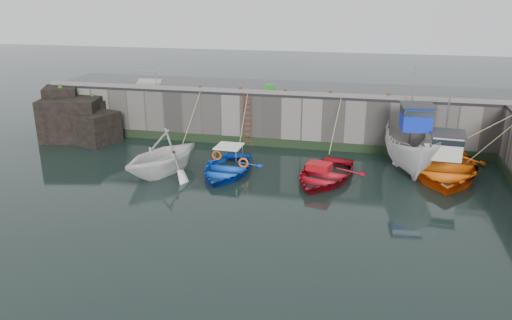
% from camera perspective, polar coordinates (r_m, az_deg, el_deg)
% --- Properties ---
extents(ground, '(120.00, 120.00, 0.00)m').
position_cam_1_polar(ground, '(20.72, -2.15, -6.53)').
color(ground, black).
rests_on(ground, ground).
extents(quay_back, '(30.00, 5.00, 3.00)m').
position_cam_1_polar(quay_back, '(31.83, 3.63, 5.36)').
color(quay_back, slate).
rests_on(quay_back, ground).
extents(road_back, '(30.00, 5.00, 0.16)m').
position_cam_1_polar(road_back, '(31.51, 3.69, 8.16)').
color(road_back, black).
rests_on(road_back, quay_back).
extents(kerb_back, '(30.00, 0.30, 0.20)m').
position_cam_1_polar(kerb_back, '(29.20, 2.94, 7.69)').
color(kerb_back, slate).
rests_on(kerb_back, road_back).
extents(algae_back, '(30.00, 0.08, 0.50)m').
position_cam_1_polar(algae_back, '(29.74, 2.78, 1.92)').
color(algae_back, black).
rests_on(algae_back, ground).
extents(rock_outcrop, '(5.85, 4.24, 3.41)m').
position_cam_1_polar(rock_outcrop, '(33.39, -19.91, 4.49)').
color(rock_outcrop, black).
rests_on(rock_outcrop, ground).
extents(ladder, '(0.51, 0.08, 3.20)m').
position_cam_1_polar(ladder, '(29.74, -1.00, 4.62)').
color(ladder, '#3F1E0F').
rests_on(ladder, ground).
extents(boat_near_white, '(5.78, 6.14, 2.58)m').
position_cam_1_polar(boat_near_white, '(26.05, -10.50, -1.43)').
color(boat_near_white, silver).
rests_on(boat_near_white, ground).
extents(boat_near_white_rope, '(0.04, 4.12, 3.10)m').
position_cam_1_polar(boat_near_white_rope, '(29.65, -7.43, 1.22)').
color(boat_near_white_rope, tan).
rests_on(boat_near_white_rope, ground).
extents(boat_near_blue, '(3.55, 4.88, 0.99)m').
position_cam_1_polar(boat_near_blue, '(25.65, -3.39, -1.46)').
color(boat_near_blue, blue).
rests_on(boat_near_blue, ground).
extents(boat_near_blue_rope, '(0.04, 3.60, 3.10)m').
position_cam_1_polar(boat_near_blue_rope, '(29.07, -1.35, 1.02)').
color(boat_near_blue_rope, tan).
rests_on(boat_near_blue_rope, ground).
extents(boat_near_navy, '(4.78, 5.83, 1.05)m').
position_cam_1_polar(boat_near_navy, '(24.95, 7.80, -2.20)').
color(boat_near_navy, '#A90E1A').
rests_on(boat_near_navy, ground).
extents(boat_near_navy_rope, '(0.04, 3.49, 3.10)m').
position_cam_1_polar(boat_near_navy_rope, '(28.39, 8.50, 0.38)').
color(boat_near_navy_rope, tan).
rests_on(boat_near_navy_rope, ground).
extents(boat_far_white, '(3.00, 6.86, 5.58)m').
position_cam_1_polar(boat_far_white, '(27.30, 17.31, 1.37)').
color(boat_far_white, silver).
rests_on(boat_far_white, ground).
extents(boat_far_orange, '(5.49, 7.30, 4.44)m').
position_cam_1_polar(boat_far_orange, '(26.97, 20.60, -0.61)').
color(boat_far_orange, '#FF650D').
rests_on(boat_far_orange, ground).
extents(fish_crate, '(0.57, 0.41, 0.29)m').
position_cam_1_polar(fish_crate, '(30.82, 1.56, 8.38)').
color(fish_crate, '#1B8D19').
rests_on(fish_crate, road_back).
extents(railing, '(1.60, 1.05, 1.00)m').
position_cam_1_polar(railing, '(32.82, -12.10, 8.71)').
color(railing, '#A5A8AD').
rests_on(railing, road_back).
extents(bollard_a, '(0.18, 0.18, 0.28)m').
position_cam_1_polar(bollard_a, '(30.52, -6.40, 8.16)').
color(bollard_a, '#3F1E0F').
rests_on(bollard_a, road_back).
extents(bollard_b, '(0.18, 0.18, 0.28)m').
position_cam_1_polar(bollard_b, '(29.81, -1.80, 8.01)').
color(bollard_b, '#3F1E0F').
rests_on(bollard_b, road_back).
extents(bollard_c, '(0.18, 0.18, 0.28)m').
position_cam_1_polar(bollard_c, '(29.25, 3.37, 7.78)').
color(bollard_c, '#3F1E0F').
rests_on(bollard_c, road_back).
extents(bollard_d, '(0.18, 0.18, 0.28)m').
position_cam_1_polar(bollard_d, '(28.95, 8.49, 7.50)').
color(bollard_d, '#3F1E0F').
rests_on(bollard_d, road_back).
extents(bollard_e, '(0.18, 0.18, 0.28)m').
position_cam_1_polar(bollard_e, '(28.89, 14.87, 7.05)').
color(bollard_e, '#3F1E0F').
rests_on(bollard_e, road_back).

